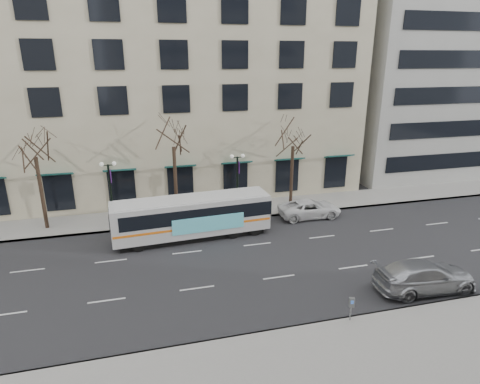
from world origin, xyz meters
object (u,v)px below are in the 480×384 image
object	(u,v)px
tree_far_left	(33,144)
lamp_post_right	(237,181)
tree_far_right	(293,135)
pay_station	(351,304)
tree_far_mid	(173,135)
lamp_post_left	(111,191)
city_bus	(193,216)
white_pickup	(310,209)
silver_car	(425,276)

from	to	relation	value
tree_far_left	lamp_post_right	xyz separation A→B (m)	(15.01, -0.60, -3.75)
tree_far_right	pay_station	xyz separation A→B (m)	(-3.00, -16.10, -5.35)
tree_far_mid	tree_far_left	bearing A→B (deg)	-180.00
lamp_post_left	city_bus	bearing A→B (deg)	-31.73
lamp_post_right	white_pickup	bearing A→B (deg)	-19.41
tree_far_mid	silver_car	world-z (taller)	tree_far_mid
city_bus	lamp_post_right	bearing A→B (deg)	36.52
tree_far_left	tree_far_mid	size ratio (longest dim) A/B	0.98
tree_far_left	tree_far_mid	xyz separation A→B (m)	(10.00, 0.00, 0.21)
tree_far_mid	city_bus	world-z (taller)	tree_far_mid
lamp_post_left	lamp_post_right	bearing A→B (deg)	0.00
tree_far_right	silver_car	distance (m)	15.64
pay_station	tree_far_mid	bearing A→B (deg)	128.22
tree_far_mid	lamp_post_left	bearing A→B (deg)	-173.15
tree_far_mid	lamp_post_left	size ratio (longest dim) A/B	1.64
tree_far_mid	pay_station	xyz separation A→B (m)	(7.00, -16.10, -5.83)
city_bus	pay_station	bearing A→B (deg)	-66.26
tree_far_right	city_bus	bearing A→B (deg)	-155.62
tree_far_mid	lamp_post_left	distance (m)	6.40
tree_far_left	white_pickup	bearing A→B (deg)	-7.16
white_pickup	tree_far_left	bearing A→B (deg)	83.74
lamp_post_left	tree_far_left	bearing A→B (deg)	173.17
city_bus	pay_station	world-z (taller)	city_bus
lamp_post_left	lamp_post_right	size ratio (longest dim) A/B	1.00
tree_far_mid	pay_station	size ratio (longest dim) A/B	6.68
silver_car	pay_station	bearing A→B (deg)	109.32
silver_car	pay_station	xyz separation A→B (m)	(-5.61, -1.72, 0.22)
lamp_post_left	white_pickup	bearing A→B (deg)	-7.27
tree_far_left	city_bus	world-z (taller)	tree_far_left
lamp_post_right	silver_car	world-z (taller)	lamp_post_right
tree_far_mid	tree_far_right	bearing A→B (deg)	-0.00
tree_far_mid	lamp_post_left	xyz separation A→B (m)	(-4.99, -0.60, -3.96)
tree_far_left	pay_station	distance (m)	24.08
tree_far_mid	city_bus	xyz separation A→B (m)	(0.79, -4.17, -5.22)
tree_far_left	pay_station	world-z (taller)	tree_far_left
city_bus	white_pickup	bearing A→B (deg)	5.28
tree_far_left	lamp_post_right	bearing A→B (deg)	-2.29
lamp_post_right	white_pickup	distance (m)	6.41
city_bus	silver_car	bearing A→B (deg)	-44.57
tree_far_right	city_bus	world-z (taller)	tree_far_right
tree_far_left	tree_far_right	distance (m)	20.00
lamp_post_right	pay_station	world-z (taller)	lamp_post_right
lamp_post_left	white_pickup	xyz separation A→B (m)	(15.68, -2.00, -2.22)
tree_far_left	silver_car	size ratio (longest dim) A/B	1.41
tree_far_mid	silver_car	bearing A→B (deg)	-48.75
lamp_post_left	lamp_post_right	distance (m)	10.00
tree_far_right	tree_far_left	bearing A→B (deg)	180.00
lamp_post_right	pay_station	distance (m)	15.74
city_bus	white_pickup	world-z (taller)	city_bus
lamp_post_right	pay_station	bearing A→B (deg)	-82.68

